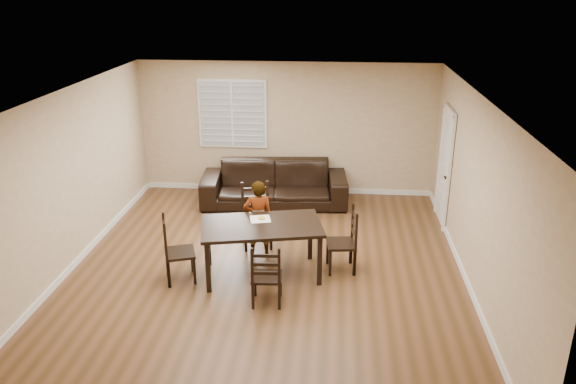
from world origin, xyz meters
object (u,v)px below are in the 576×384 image
at_px(chair_near, 256,216).
at_px(chair_left, 171,252).
at_px(chair_far, 266,280).
at_px(child, 258,219).
at_px(chair_right, 349,242).
at_px(donut, 262,218).
at_px(dining_table, 261,230).
at_px(sofa, 274,184).

bearing_deg(chair_near, chair_left, -141.76).
relative_size(chair_far, child, 0.72).
xyz_separation_m(chair_right, child, (-1.44, 0.35, 0.18)).
distance_m(chair_far, donut, 1.19).
height_order(chair_right, donut, chair_right).
xyz_separation_m(dining_table, chair_left, (-1.30, -0.30, -0.28)).
xyz_separation_m(chair_near, chair_right, (1.55, -0.82, -0.03)).
xyz_separation_m(chair_near, donut, (0.22, -0.89, 0.36)).
xyz_separation_m(chair_far, child, (-0.32, 1.52, 0.22)).
distance_m(chair_left, donut, 1.42).
relative_size(chair_far, sofa, 0.32).
height_order(chair_near, child, child).
bearing_deg(chair_far, sofa, -88.53).
bearing_deg(chair_left, dining_table, -96.33).
relative_size(dining_table, chair_left, 1.90).
bearing_deg(dining_table, chair_far, -91.11).
xyz_separation_m(chair_near, chair_far, (0.42, -1.99, -0.07)).
bearing_deg(sofa, donut, -92.29).
height_order(chair_right, child, child).
xyz_separation_m(child, sofa, (0.00, 2.26, -0.23)).
xyz_separation_m(chair_left, donut, (1.28, 0.50, 0.39)).
distance_m(chair_near, child, 0.51).
distance_m(chair_left, chair_right, 2.66).
height_order(dining_table, chair_left, chair_left).
relative_size(chair_right, child, 0.79).
height_order(child, sofa, child).
bearing_deg(donut, child, 105.26).
bearing_deg(chair_left, chair_far, -131.31).
bearing_deg(chair_left, chair_right, -96.90).
relative_size(chair_near, sofa, 0.38).
height_order(chair_far, chair_right, chair_right).
bearing_deg(donut, chair_left, -158.66).
bearing_deg(chair_right, chair_left, -84.64).
height_order(chair_far, donut, chair_far).
xyz_separation_m(child, donut, (0.12, -0.42, 0.21)).
bearing_deg(donut, chair_right, 3.32).
bearing_deg(sofa, chair_left, -114.76).
height_order(dining_table, child, child).
distance_m(chair_far, chair_right, 1.62).
xyz_separation_m(chair_far, chair_right, (1.12, 1.17, 0.04)).
xyz_separation_m(dining_table, donut, (-0.02, 0.20, 0.11)).
distance_m(child, donut, 0.49).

